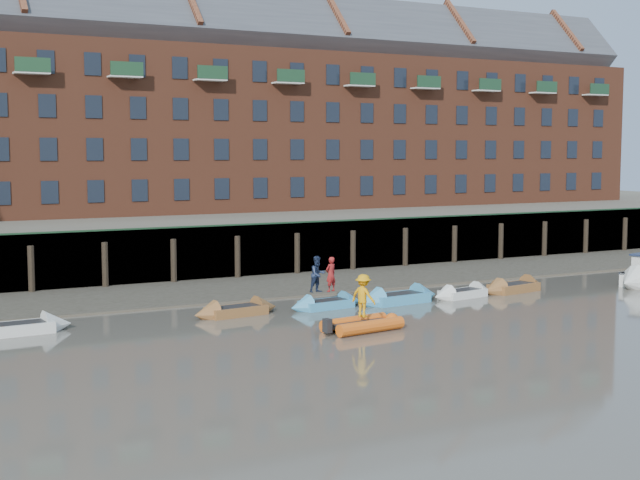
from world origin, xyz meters
TOP-DOWN VIEW (x-y plane):
  - ground at (0.00, 0.00)m, footprint 220.00×220.00m
  - foreshore at (0.00, 18.00)m, footprint 110.00×8.00m
  - mud_band at (0.00, 14.60)m, footprint 110.00×1.60m
  - river_wall at (-0.00, 22.38)m, footprint 110.00×1.23m
  - bank_terrace at (0.00, 36.00)m, footprint 110.00×28.00m
  - apartment_terrace at (-0.00, 36.99)m, footprint 80.60×15.56m
  - rowboat_0 at (-16.48, 10.92)m, footprint 4.77×1.69m
  - rowboat_2 at (-6.62, 10.62)m, footprint 4.50×1.83m
  - rowboat_3 at (-1.98, 10.33)m, footprint 4.20×1.65m
  - rowboat_4 at (1.97, 9.97)m, footprint 5.03×1.95m
  - rowboat_5 at (5.95, 9.94)m, footprint 4.18×1.81m
  - rowboat_6 at (9.55, 10.15)m, footprint 4.74×2.10m
  - rib_tender at (-3.01, 4.83)m, footprint 3.74×2.18m
  - person_rower_a at (-1.69, 10.43)m, footprint 0.72×0.58m
  - person_rower_b at (-2.37, 10.51)m, footprint 0.99×0.84m
  - person_rib_crew at (-3.12, 4.80)m, footprint 1.10×1.37m

SIDE VIEW (x-z plane):
  - ground at x=0.00m, z-range 0.00..0.00m
  - foreshore at x=0.00m, z-range -0.25..0.25m
  - mud_band at x=0.00m, z-range -0.05..0.05m
  - rowboat_5 at x=5.95m, z-range -0.38..0.79m
  - rowboat_3 at x=-1.98m, z-range -0.38..0.80m
  - rowboat_2 at x=-6.62m, z-range -0.41..0.86m
  - rowboat_6 at x=9.55m, z-range -0.43..0.90m
  - rowboat_0 at x=-16.48m, z-range -0.44..0.92m
  - rowboat_4 at x=1.97m, z-range -0.46..0.96m
  - rib_tender at x=-3.01m, z-range -0.04..0.59m
  - person_rib_crew at x=-3.12m, z-range 0.59..2.44m
  - river_wall at x=0.00m, z-range -0.06..3.24m
  - bank_terrace at x=0.00m, z-range 0.00..3.20m
  - person_rower_a at x=-1.69m, z-range 0.80..2.52m
  - person_rower_b at x=-2.37m, z-range 0.80..2.59m
  - apartment_terrace at x=0.00m, z-range 2.34..23.31m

